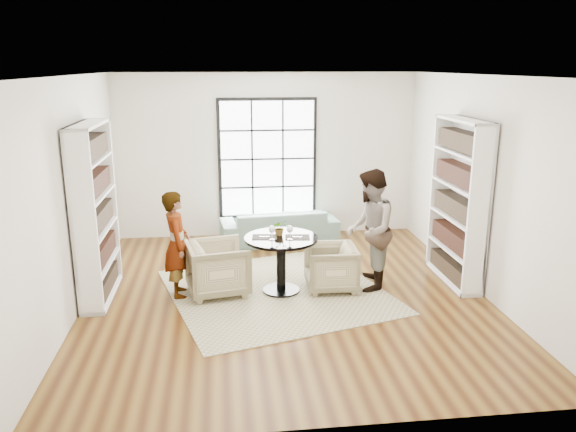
{
  "coord_description": "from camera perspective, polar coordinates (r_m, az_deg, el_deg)",
  "views": [
    {
      "loc": [
        -0.84,
        -7.27,
        3.14
      ],
      "look_at": [
        0.07,
        0.4,
        1.04
      ],
      "focal_mm": 35.0,
      "sensor_mm": 36.0,
      "label": 1
    }
  ],
  "objects": [
    {
      "name": "placemat_left",
      "position": [
        7.79,
        -2.41,
        -2.15
      ],
      "size": [
        0.37,
        0.3,
        0.01
      ],
      "primitive_type": "cube",
      "rotation": [
        0.0,
        0.0,
        -0.12
      ],
      "color": "black",
      "rests_on": "pedestal_table"
    },
    {
      "name": "armchair_right",
      "position": [
        8.07,
        4.36,
        -5.25
      ],
      "size": [
        0.74,
        0.72,
        0.66
      ],
      "primitive_type": "imported",
      "rotation": [
        0.0,
        0.0,
        -1.6
      ],
      "color": "#C5B58D",
      "rests_on": "ground"
    },
    {
      "name": "person_left",
      "position": [
        7.85,
        -11.23,
        -2.85
      ],
      "size": [
        0.42,
        0.58,
        1.49
      ],
      "primitive_type": "imported",
      "rotation": [
        0.0,
        0.0,
        1.68
      ],
      "color": "gray",
      "rests_on": "ground"
    },
    {
      "name": "room_shell",
      "position": [
        8.08,
        -0.65,
        1.72
      ],
      "size": [
        6.0,
        6.01,
        6.0
      ],
      "color": "silver",
      "rests_on": "ground"
    },
    {
      "name": "pedestal_table",
      "position": [
        7.86,
        -0.71,
        -3.73
      ],
      "size": [
        1.02,
        1.02,
        0.82
      ],
      "rotation": [
        0.0,
        0.0,
        -0.12
      ],
      "color": "black",
      "rests_on": "ground"
    },
    {
      "name": "flower_centerpiece",
      "position": [
        7.84,
        -0.86,
        -1.21
      ],
      "size": [
        0.22,
        0.19,
        0.22
      ],
      "primitive_type": "imported",
      "rotation": [
        0.0,
        0.0,
        0.11
      ],
      "color": "gray",
      "rests_on": "pedestal_table"
    },
    {
      "name": "rug",
      "position": [
        8.07,
        -1.14,
        -7.66
      ],
      "size": [
        3.53,
        3.53,
        0.01
      ],
      "primitive_type": "cube",
      "rotation": [
        0.0,
        0.0,
        0.27
      ],
      "color": "tan",
      "rests_on": "ground"
    },
    {
      "name": "ground",
      "position": [
        7.96,
        -0.19,
        -8.03
      ],
      "size": [
        6.0,
        6.0,
        0.0
      ],
      "primitive_type": "plane",
      "color": "brown"
    },
    {
      "name": "person_right",
      "position": [
        8.02,
        8.29,
        -1.44
      ],
      "size": [
        0.88,
        1.0,
        1.73
      ],
      "primitive_type": "imported",
      "rotation": [
        0.0,
        0.0,
        -1.87
      ],
      "color": "gray",
      "rests_on": "ground"
    },
    {
      "name": "wine_glass_left",
      "position": [
        7.63,
        -1.65,
        -1.41
      ],
      "size": [
        0.09,
        0.09,
        0.2
      ],
      "color": "silver",
      "rests_on": "pedestal_table"
    },
    {
      "name": "sofa",
      "position": [
        10.17,
        -0.92,
        -0.99
      ],
      "size": [
        2.15,
        1.02,
        0.61
      ],
      "primitive_type": "imported",
      "rotation": [
        0.0,
        0.0,
        3.24
      ],
      "color": "slate",
      "rests_on": "ground"
    },
    {
      "name": "wine_glass_right",
      "position": [
        7.64,
        0.18,
        -1.37
      ],
      "size": [
        0.09,
        0.09,
        0.2
      ],
      "color": "silver",
      "rests_on": "pedestal_table"
    },
    {
      "name": "cutlery_right",
      "position": [
        7.78,
        0.96,
        -2.11
      ],
      "size": [
        0.16,
        0.23,
        0.01
      ],
      "primitive_type": null,
      "rotation": [
        0.0,
        0.0,
        -0.12
      ],
      "color": "silver",
      "rests_on": "placemat_right"
    },
    {
      "name": "armchair_left",
      "position": [
        7.95,
        -7.12,
        -5.28
      ],
      "size": [
        0.96,
        0.94,
        0.75
      ],
      "primitive_type": "imported",
      "rotation": [
        0.0,
        0.0,
        1.76
      ],
      "color": "#C5B48C",
      "rests_on": "ground"
    },
    {
      "name": "placemat_right",
      "position": [
        7.78,
        0.96,
        -2.16
      ],
      "size": [
        0.37,
        0.3,
        0.01
      ],
      "primitive_type": "cube",
      "rotation": [
        0.0,
        0.0,
        -0.12
      ],
      "color": "black",
      "rests_on": "pedestal_table"
    },
    {
      "name": "cutlery_left",
      "position": [
        7.79,
        -2.41,
        -2.1
      ],
      "size": [
        0.16,
        0.23,
        0.01
      ],
      "primitive_type": null,
      "rotation": [
        0.0,
        0.0,
        -0.12
      ],
      "color": "silver",
      "rests_on": "placemat_left"
    }
  ]
}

